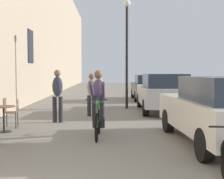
% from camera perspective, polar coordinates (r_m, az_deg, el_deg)
% --- Properties ---
extents(building_facade_left, '(0.54, 68.00, 10.09)m').
position_cam_1_polar(building_facade_left, '(17.77, -15.00, 14.05)').
color(building_facade_left, tan).
rests_on(building_facade_left, ground_plane).
extents(cafe_table_far, '(0.64, 0.64, 0.72)m').
position_cam_1_polar(cafe_table_far, '(9.29, -18.91, -4.08)').
color(cafe_table_far, black).
rests_on(cafe_table_far, ground_plane).
extents(cafe_chair_far_toward_wall, '(0.41, 0.41, 0.89)m').
position_cam_1_polar(cafe_chair_far_toward_wall, '(9.95, -18.13, -3.60)').
color(cafe_chair_far_toward_wall, black).
rests_on(cafe_chair_far_toward_wall, ground_plane).
extents(cyclist_on_bicycle, '(0.52, 1.76, 1.74)m').
position_cam_1_polar(cyclist_on_bicycle, '(8.20, -2.52, -2.82)').
color(cyclist_on_bicycle, black).
rests_on(cyclist_on_bicycle, ground_plane).
extents(pedestrian_near, '(0.34, 0.24, 1.74)m').
position_cam_1_polar(pedestrian_near, '(10.58, -9.77, -0.58)').
color(pedestrian_near, '#26262D').
rests_on(pedestrian_near, ground_plane).
extents(pedestrian_mid, '(0.37, 0.28, 1.61)m').
position_cam_1_polar(pedestrian_mid, '(11.95, -3.69, -0.48)').
color(pedestrian_mid, '#26262D').
rests_on(pedestrian_mid, ground_plane).
extents(pedestrian_far, '(0.36, 0.27, 1.68)m').
position_cam_1_polar(pedestrian_far, '(14.44, -2.33, 0.34)').
color(pedestrian_far, '#26262D').
rests_on(pedestrian_far, ground_plane).
extents(street_lamp, '(0.32, 0.32, 4.90)m').
position_cam_1_polar(street_lamp, '(14.47, 2.69, 8.91)').
color(street_lamp, black).
rests_on(street_lamp, ground_plane).
extents(parked_car_nearest, '(1.98, 4.45, 1.56)m').
position_cam_1_polar(parked_car_nearest, '(7.62, 18.91, -3.45)').
color(parked_car_nearest, beige).
rests_on(parked_car_nearest, ground_plane).
extents(parked_car_second, '(1.99, 4.52, 1.59)m').
position_cam_1_polar(parked_car_second, '(13.38, 9.11, -0.46)').
color(parked_car_second, '#B7B7BC').
rests_on(parked_car_second, ground_plane).
extents(parked_car_third, '(1.83, 4.21, 1.49)m').
position_cam_1_polar(parked_car_third, '(18.88, 6.47, 0.46)').
color(parked_car_third, '#595960').
rests_on(parked_car_third, ground_plane).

